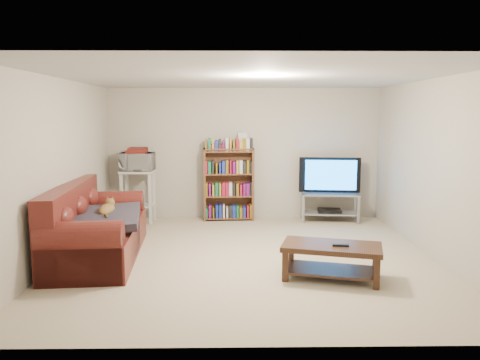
{
  "coord_description": "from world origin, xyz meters",
  "views": [
    {
      "loc": [
        -0.2,
        -6.15,
        1.92
      ],
      "look_at": [
        -0.1,
        0.4,
        1.0
      ],
      "focal_mm": 35.0,
      "sensor_mm": 36.0,
      "label": 1
    }
  ],
  "objects_px": {
    "sofa": "(92,232)",
    "bookshelf": "(229,183)",
    "coffee_table": "(331,255)",
    "tv_stand": "(330,202)"
  },
  "relations": [
    {
      "from": "sofa",
      "to": "bookshelf",
      "type": "distance_m",
      "value": 2.91
    },
    {
      "from": "sofa",
      "to": "coffee_table",
      "type": "height_order",
      "value": "sofa"
    },
    {
      "from": "bookshelf",
      "to": "coffee_table",
      "type": "bearing_deg",
      "value": -71.49
    },
    {
      "from": "sofa",
      "to": "coffee_table",
      "type": "bearing_deg",
      "value": -20.86
    },
    {
      "from": "coffee_table",
      "to": "tv_stand",
      "type": "xyz_separation_m",
      "value": [
        0.59,
        3.01,
        0.06
      ]
    },
    {
      "from": "coffee_table",
      "to": "bookshelf",
      "type": "relative_size",
      "value": 0.95
    },
    {
      "from": "coffee_table",
      "to": "bookshelf",
      "type": "distance_m",
      "value": 3.39
    },
    {
      "from": "sofa",
      "to": "bookshelf",
      "type": "height_order",
      "value": "bookshelf"
    },
    {
      "from": "sofa",
      "to": "coffee_table",
      "type": "relative_size",
      "value": 1.92
    },
    {
      "from": "coffee_table",
      "to": "tv_stand",
      "type": "height_order",
      "value": "tv_stand"
    }
  ]
}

